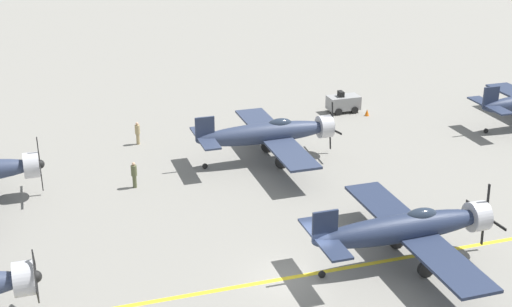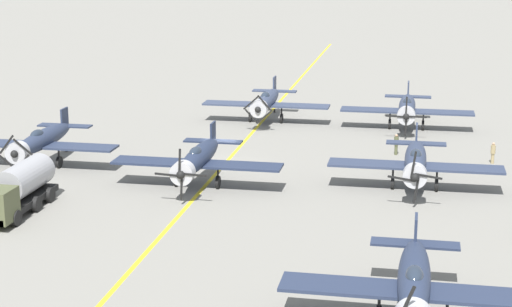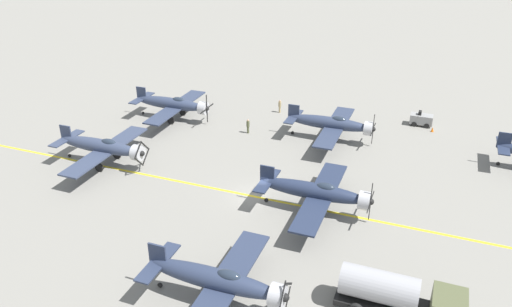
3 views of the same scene
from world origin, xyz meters
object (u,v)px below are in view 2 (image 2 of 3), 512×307
at_px(fuel_tanker, 15,190).
at_px(airplane_far_left, 414,282).
at_px(airplane_near_center, 267,101).
at_px(airplane_near_left, 407,107).
at_px(airplane_mid_right, 41,140).
at_px(airplane_mid_left, 415,161).
at_px(ground_crew_inspecting, 493,152).
at_px(airplane_mid_center, 198,158).
at_px(ground_crew_walking, 396,144).

bearing_deg(fuel_tanker, airplane_far_left, 154.91).
bearing_deg(airplane_near_center, airplane_near_left, -170.18).
xyz_separation_m(airplane_mid_right, airplane_near_left, (-27.22, -18.66, -0.00)).
distance_m(airplane_mid_left, ground_crew_inspecting, 10.08).
distance_m(airplane_near_center, airplane_far_left, 44.55).
relative_size(airplane_near_center, ground_crew_inspecting, 7.12).
height_order(airplane_mid_right, airplane_far_left, airplane_far_left).
height_order(airplane_near_left, airplane_far_left, airplane_near_left).
relative_size(airplane_far_left, ground_crew_inspecting, 7.12).
bearing_deg(airplane_far_left, airplane_mid_left, -89.07).
relative_size(airplane_mid_left, airplane_mid_right, 1.00).
xyz_separation_m(airplane_mid_left, fuel_tanker, (24.87, 10.26, -0.50)).
height_order(fuel_tanker, ground_crew_inspecting, fuel_tanker).
bearing_deg(fuel_tanker, airplane_mid_center, -140.71).
bearing_deg(airplane_near_left, airplane_mid_center, 47.54).
distance_m(airplane_mid_right, ground_crew_inspecting, 34.81).
height_order(airplane_mid_left, airplane_near_left, airplane_near_left).
xyz_separation_m(airplane_mid_right, fuel_tanker, (-3.29, 11.19, -0.50)).
height_order(airplane_far_left, fuel_tanker, airplane_far_left).
distance_m(airplane_mid_left, airplane_mid_center, 15.16).
xyz_separation_m(airplane_far_left, ground_crew_inspecting, (-5.77, -30.07, -1.09)).
relative_size(airplane_mid_left, airplane_mid_center, 1.00).
distance_m(airplane_mid_center, airplane_far_left, 24.90).
bearing_deg(ground_crew_inspecting, airplane_far_left, 79.15).
bearing_deg(airplane_mid_left, airplane_near_center, -60.79).
height_order(airplane_mid_left, airplane_mid_center, airplane_mid_center).
xyz_separation_m(airplane_near_center, ground_crew_inspecting, (-19.99, 12.14, -1.09)).
relative_size(fuel_tanker, ground_crew_walking, 4.67).
xyz_separation_m(airplane_near_left, ground_crew_inspecting, (-6.83, 11.48, -1.09)).
relative_size(airplane_mid_left, fuel_tanker, 1.50).
bearing_deg(airplane_near_center, airplane_mid_left, 137.52).
bearing_deg(airplane_mid_center, airplane_mid_left, -172.79).
distance_m(airplane_mid_center, ground_crew_walking, 17.85).
bearing_deg(fuel_tanker, airplane_near_left, -128.72).
height_order(ground_crew_walking, ground_crew_inspecting, ground_crew_walking).
xyz_separation_m(airplane_near_center, airplane_mid_center, (0.90, 22.43, 0.00)).
relative_size(airplane_near_center, ground_crew_walking, 7.01).
bearing_deg(airplane_mid_left, airplane_mid_right, -7.54).
bearing_deg(airplane_near_left, airplane_far_left, 81.86).
distance_m(fuel_tanker, ground_crew_walking, 30.57).
xyz_separation_m(airplane_near_center, airplane_far_left, (-14.23, 42.21, 0.00)).
height_order(airplane_mid_center, ground_crew_inspecting, airplane_mid_center).
relative_size(airplane_mid_right, fuel_tanker, 1.50).
bearing_deg(airplane_mid_center, ground_crew_inspecting, -154.86).
relative_size(airplane_mid_left, ground_crew_inspecting, 7.12).
relative_size(airplane_mid_center, airplane_far_left, 1.00).
xyz_separation_m(airplane_mid_center, ground_crew_inspecting, (-20.89, -10.30, -1.09)).
distance_m(airplane_mid_left, fuel_tanker, 26.91).
relative_size(airplane_mid_right, airplane_near_center, 1.00).
bearing_deg(airplane_mid_center, airplane_mid_right, -14.44).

